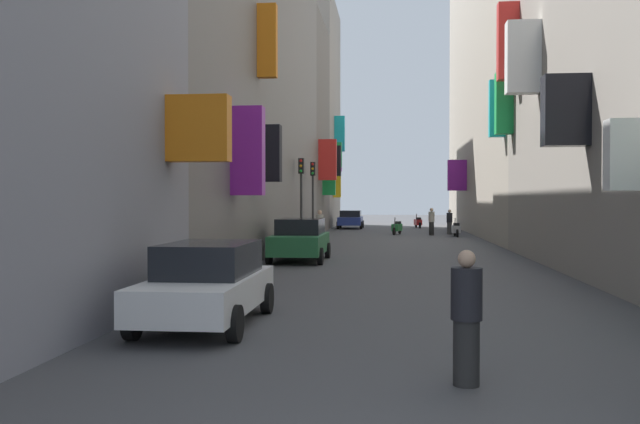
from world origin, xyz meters
The scene contains 17 objects.
ground_plane centered at (0.00, 30.00, 0.00)m, with size 140.00×140.00×0.00m, color #424244.
building_left_mid_a centered at (-8.00, 26.14, 7.59)m, with size 6.96×27.46×15.19m.
building_left_mid_b centered at (-7.98, 44.42, 7.37)m, with size 7.21×9.10×14.77m.
building_left_mid_c centered at (-7.99, 54.48, 9.45)m, with size 6.86×11.02×18.93m.
building_right_mid_b centered at (8.00, 44.06, 10.42)m, with size 7.31×31.87×20.85m.
parked_car_green centered at (-3.59, 21.60, 0.81)m, with size 1.98×4.14×1.56m.
parked_car_white centered at (-3.52, 8.71, 0.77)m, with size 1.86×4.23×1.48m.
parked_car_blue centered at (-3.47, 50.45, 0.75)m, with size 1.97×4.22×1.42m.
scooter_green centered at (0.11, 41.31, 0.46)m, with size 0.73×1.95×1.13m.
scooter_red centered at (1.86, 51.87, 0.46)m, with size 0.64×1.98×1.13m.
scooter_silver centered at (3.69, 39.00, 0.46)m, with size 0.47×1.78×1.13m.
pedestrian_near_left centered at (-3.83, 30.71, 0.87)m, with size 0.54×0.54×1.75m.
pedestrian_near_right centered at (2.29, 40.62, 0.87)m, with size 0.48×0.48×1.74m.
pedestrian_mid_street centered at (0.69, 5.11, 0.82)m, with size 0.52×0.52×1.65m.
pedestrian_far_away centered at (3.52, 41.83, 0.81)m, with size 0.54×0.54×1.63m.
traffic_light_near_corner centered at (-4.56, 34.07, 2.95)m, with size 0.26×0.34×4.34m.
traffic_light_far_corner centered at (-4.65, 29.84, 2.92)m, with size 0.26×0.34×4.29m.
Camera 1 is at (-0.21, -3.28, 2.26)m, focal length 38.28 mm.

